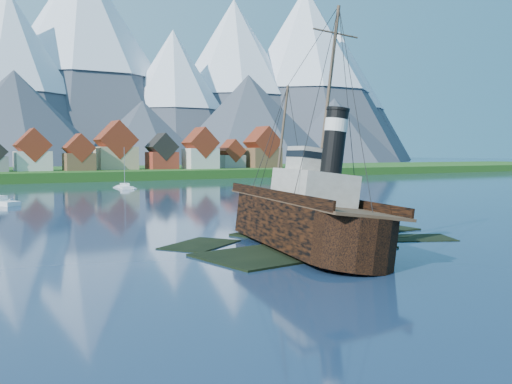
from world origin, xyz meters
TOP-DOWN VIEW (x-y plane):
  - ground at (0.00, 0.00)m, footprint 1400.00×1400.00m
  - shoal at (1.78, 2.15)m, footprint 31.71×21.24m
  - shore_bank at (0.00, 170.00)m, footprint 600.00×80.00m
  - seawall at (0.00, 132.00)m, footprint 600.00×2.50m
  - tugboat_wreck at (-1.63, 0.99)m, footprint 6.91×29.77m
  - sailboat_e at (10.96, 95.97)m, footprint 3.78×9.58m

SIDE VIEW (x-z plane):
  - shoal at x=1.78m, z-range -0.92..0.22m
  - ground at x=0.00m, z-range 0.00..0.00m
  - shore_bank at x=0.00m, z-range -1.60..1.60m
  - seawall at x=0.00m, z-range -1.00..1.00m
  - sailboat_e at x=10.96m, z-range -5.17..5.65m
  - tugboat_wreck at x=-1.63m, z-range -8.83..14.76m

